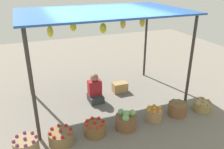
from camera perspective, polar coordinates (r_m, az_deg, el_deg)
name	(u,v)px	position (r m, az deg, el deg)	size (l,w,h in m)	color
ground_plane	(105,99)	(6.34, -1.85, -6.10)	(14.00, 14.00, 0.00)	slate
market_stall_structure	(103,17)	(5.63, -2.12, 13.88)	(3.91, 2.47, 2.35)	#38332D
vendor_person	(95,91)	(6.15, -4.20, -4.00)	(0.36, 0.44, 0.78)	#333838
basket_purple_onions	(26,146)	(4.83, -20.34, -16.08)	(0.47, 0.47, 0.36)	#937953
basket_red_apples	(61,137)	(4.87, -12.43, -14.82)	(0.49, 0.49, 0.33)	olive
basket_red_tomatoes	(95,128)	(5.01, -4.19, -13.06)	(0.45, 0.45, 0.32)	brown
basket_cabbages	(126,121)	(5.16, 3.48, -11.24)	(0.47, 0.47, 0.43)	brown
basket_oranges	(154,114)	(5.52, 10.24, -9.58)	(0.37, 0.37, 0.34)	#A17F52
basket_green_chilies	(177,109)	(5.84, 15.77, -8.14)	(0.44, 0.44, 0.33)	brown
basket_potatoes	(202,106)	(6.22, 21.23, -7.19)	(0.43, 0.43, 0.28)	#9B864D
wooden_crate_near_vendor	(120,87)	(6.69, 1.95, -3.13)	(0.41, 0.27, 0.28)	#AC8450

